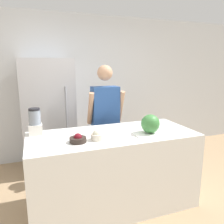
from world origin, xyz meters
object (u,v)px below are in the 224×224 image
Objects in this scene: watermelon at (150,124)px; bowl_cherries at (78,139)px; blender at (35,122)px; bowl_cream at (98,135)px; refrigerator at (49,115)px; person at (105,121)px.

watermelon is 1.24× the size of bowl_cherries.
blender is at bearing 160.88° from watermelon.
bowl_cream is 0.76m from blender.
bowl_cherries is (-0.85, 0.00, -0.09)m from watermelon.
blender is (-0.21, -1.06, 0.16)m from refrigerator.
blender is at bearing 145.55° from bowl_cream.
blender is (-0.41, 0.43, 0.11)m from bowl_cherries.
bowl_cream is (0.41, -1.48, 0.07)m from refrigerator.
watermelon is 1.51× the size of bowl_cream.
person is 0.95m from bowl_cream.
blender is at bearing -155.97° from person.
blender reaches higher than bowl_cherries.
bowl_cherries is at bearing -123.85° from person.
bowl_cream is at bearing 1.26° from bowl_cherries.
watermelon is 0.85m from bowl_cherries.
blender is (-0.62, 0.43, 0.09)m from bowl_cream.
bowl_cream is (-0.63, 0.01, -0.07)m from watermelon.
bowl_cream is (0.21, 0.00, 0.01)m from bowl_cherries.
watermelon is at bearing -0.31° from bowl_cherries.
watermelon is 0.64m from bowl_cream.
blender is at bearing 133.42° from bowl_cherries.
blender is (-0.99, -0.44, 0.18)m from person.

